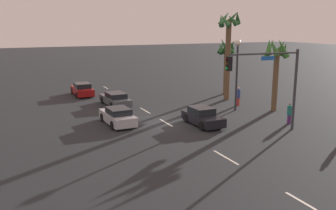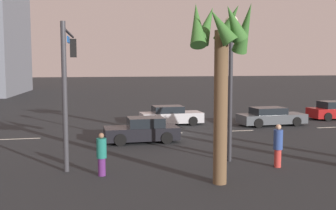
# 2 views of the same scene
# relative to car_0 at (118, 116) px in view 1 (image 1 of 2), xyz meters

# --- Properties ---
(ground_plane) EXTENTS (220.00, 220.00, 0.00)m
(ground_plane) POSITION_rel_car_0_xyz_m (1.00, 3.56, -0.62)
(ground_plane) COLOR #232628
(lane_stripe_0) EXTENTS (2.06, 0.14, 0.01)m
(lane_stripe_0) POSITION_rel_car_0_xyz_m (-17.00, 3.56, -0.62)
(lane_stripe_0) COLOR silver
(lane_stripe_0) RESTS_ON ground_plane
(lane_stripe_1) EXTENTS (2.05, 0.14, 0.01)m
(lane_stripe_1) POSITION_rel_car_0_xyz_m (-10.24, 3.56, -0.62)
(lane_stripe_1) COLOR silver
(lane_stripe_1) RESTS_ON ground_plane
(lane_stripe_2) EXTENTS (2.49, 0.14, 0.01)m
(lane_stripe_2) POSITION_rel_car_0_xyz_m (-3.40, 3.56, -0.62)
(lane_stripe_2) COLOR silver
(lane_stripe_2) RESTS_ON ground_plane
(lane_stripe_3) EXTENTS (2.37, 0.14, 0.01)m
(lane_stripe_3) POSITION_rel_car_0_xyz_m (1.25, 3.56, -0.62)
(lane_stripe_3) COLOR silver
(lane_stripe_3) RESTS_ON ground_plane
(lane_stripe_4) EXTENTS (2.59, 0.14, 0.01)m
(lane_stripe_4) POSITION_rel_car_0_xyz_m (9.77, 3.56, -0.62)
(lane_stripe_4) COLOR silver
(lane_stripe_4) RESTS_ON ground_plane
(lane_stripe_5) EXTENTS (1.83, 0.14, 0.01)m
(lane_stripe_5) POSITION_rel_car_0_xyz_m (15.72, 3.56, -0.62)
(lane_stripe_5) COLOR silver
(lane_stripe_5) RESTS_ON ground_plane
(car_0) EXTENTS (4.35, 1.98, 1.32)m
(car_0) POSITION_rel_car_0_xyz_m (0.00, 0.00, 0.00)
(car_0) COLOR #B7B7BC
(car_0) RESTS_ON ground_plane
(car_1) EXTENTS (4.71, 2.03, 1.25)m
(car_1) POSITION_rel_car_0_xyz_m (-6.75, 1.78, -0.03)
(car_1) COLOR #474C51
(car_1) RESTS_ON ground_plane
(car_2) EXTENTS (4.27, 1.91, 1.39)m
(car_2) POSITION_rel_car_0_xyz_m (-13.12, -0.08, 0.02)
(car_2) COLOR maroon
(car_2) RESTS_ON ground_plane
(car_3) EXTENTS (4.03, 1.86, 1.35)m
(car_3) POSITION_rel_car_0_xyz_m (2.89, 5.91, 0.00)
(car_3) COLOR black
(car_3) RESTS_ON ground_plane
(traffic_signal) EXTENTS (0.54, 5.93, 5.89)m
(traffic_signal) POSITION_rel_car_0_xyz_m (6.65, 9.26, 3.44)
(traffic_signal) COLOR #38383D
(traffic_signal) RESTS_ON ground_plane
(streetlamp) EXTENTS (0.56, 0.56, 6.32)m
(streetlamp) POSITION_rel_car_0_xyz_m (-0.19, 11.08, 3.79)
(streetlamp) COLOR #2D2D33
(streetlamp) RESTS_ON ground_plane
(pedestrian_0) EXTENTS (0.43, 0.43, 1.79)m
(pedestrian_0) POSITION_rel_car_0_xyz_m (-1.77, 12.47, 0.32)
(pedestrian_0) COLOR #BF3833
(pedestrian_0) RESTS_ON ground_plane
(pedestrian_1) EXTENTS (0.46, 0.46, 1.65)m
(pedestrian_1) POSITION_rel_car_0_xyz_m (5.41, 12.24, 0.24)
(pedestrian_1) COLOR #59266B
(pedestrian_1) RESTS_ON ground_plane
(palm_tree_0) EXTENTS (2.47, 2.19, 6.50)m
(palm_tree_0) POSITION_rel_car_0_xyz_m (1.31, 14.11, 4.06)
(palm_tree_0) COLOR brown
(palm_tree_0) RESTS_ON ground_plane
(palm_tree_1) EXTENTS (2.64, 2.68, 9.07)m
(palm_tree_1) POSITION_rel_car_0_xyz_m (-4.69, 13.05, 5.65)
(palm_tree_1) COLOR brown
(palm_tree_1) RESTS_ON ground_plane
(palm_tree_2) EXTENTS (2.39, 2.52, 6.26)m
(palm_tree_2) POSITION_rel_car_0_xyz_m (-7.58, 14.76, 3.92)
(palm_tree_2) COLOR brown
(palm_tree_2) RESTS_ON ground_plane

